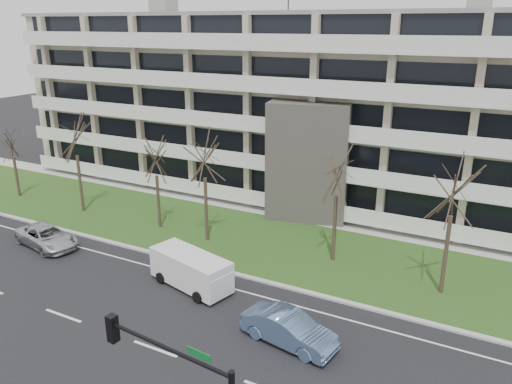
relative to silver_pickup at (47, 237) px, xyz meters
The scene contains 15 objects.
ground 14.78m from the silver_pickup, 22.39° to the right, with size 160.00×160.00×0.00m, color black.
grass_verge 15.53m from the silver_pickup, 28.39° to the left, with size 90.00×10.00×0.06m, color #334F1A.
curb 13.87m from the silver_pickup, ahead, with size 90.00×0.35×0.12m, color #B2B2AD.
sidewalk 18.78m from the silver_pickup, 43.33° to the left, with size 90.00×2.00×0.08m, color #B2B2AD.
lane_edge_line 13.69m from the silver_pickup, ahead, with size 90.00×0.12×0.01m, color white.
apartment_building 24.94m from the silver_pickup, 55.30° to the left, with size 60.50×15.10×18.75m.
silver_pickup is the anchor object (origin of this frame).
blue_sedan 19.11m from the silver_pickup, ahead, with size 1.64×4.71×1.55m, color #6C8BBC.
white_van 11.87m from the silver_pickup, ahead, with size 5.46×3.12×2.00m.
tree_0 12.98m from the silver_pickup, 150.08° to the left, with size 3.19×3.19×6.38m.
tree_1 8.80m from the silver_pickup, 115.49° to the left, with size 4.16×4.16×8.32m.
tree_2 9.18m from the silver_pickup, 52.53° to the left, with size 3.59×3.59×7.18m.
tree_3 12.20m from the silver_pickup, 32.60° to the left, with size 4.09×4.09×8.17m.
tree_4 19.96m from the silver_pickup, 21.20° to the left, with size 3.90×3.90×7.80m.
tree_5 26.01m from the silver_pickup, 13.50° to the left, with size 4.15×4.15×8.30m.
Camera 1 is at (13.29, -15.24, 14.42)m, focal length 35.00 mm.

